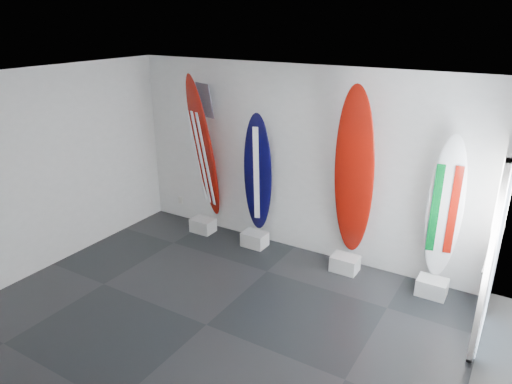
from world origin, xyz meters
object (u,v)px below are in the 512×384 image
Objects in this scene: surfboard_usa at (203,149)px; surfboard_navy at (258,174)px; surfboard_swiss at (354,174)px; surfboard_italy at (445,209)px.

surfboard_usa is 1.12m from surfboard_navy.
surfboard_navy is (1.09, 0.00, -0.27)m from surfboard_usa.
surfboard_navy is 0.78× the size of surfboard_swiss.
surfboard_navy is at bearing 168.05° from surfboard_italy.
surfboard_usa is at bearing 162.16° from surfboard_navy.
surfboard_usa reaches higher than surfboard_italy.
surfboard_swiss is (1.61, 0.00, 0.28)m from surfboard_navy.
surfboard_usa is 1.27× the size of surfboard_italy.
surfboard_navy is 1.63m from surfboard_swiss.
surfboard_usa is at bearing 178.20° from surfboard_swiss.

